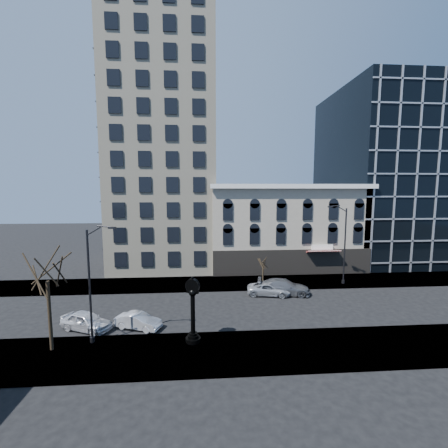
{
  "coord_description": "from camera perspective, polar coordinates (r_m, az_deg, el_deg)",
  "views": [
    {
      "loc": [
        -0.34,
        -28.42,
        11.71
      ],
      "look_at": [
        2.0,
        4.0,
        8.0
      ],
      "focal_mm": 24.0,
      "sensor_mm": 36.0,
      "label": 1
    }
  ],
  "objects": [
    {
      "name": "glass_office",
      "position": [
        59.03,
        29.4,
        7.91
      ],
      "size": [
        20.0,
        20.15,
        28.0
      ],
      "color": "black",
      "rests_on": "ground"
    },
    {
      "name": "ground",
      "position": [
        30.74,
        -3.31,
        -15.89
      ],
      "size": [
        160.0,
        160.0,
        0.0
      ],
      "primitive_type": "plane",
      "color": "black",
      "rests_on": "ground"
    },
    {
      "name": "car_near_a",
      "position": [
        28.82,
        -24.76,
        -16.43
      ],
      "size": [
        4.82,
        3.46,
        1.52
      ],
      "primitive_type": "imported",
      "rotation": [
        0.0,
        0.0,
        1.15
      ],
      "color": "silver",
      "rests_on": "ground"
    },
    {
      "name": "victorian_row",
      "position": [
        46.35,
        11.35,
        -0.7
      ],
      "size": [
        22.6,
        11.19,
        12.5
      ],
      "color": "#A89E8B",
      "rests_on": "ground"
    },
    {
      "name": "bare_tree_far",
      "position": [
        37.09,
        7.48,
        -6.66
      ],
      "size": [
        2.45,
        2.45,
        4.21
      ],
      "color": "#302518",
      "rests_on": "sidewalk_far"
    },
    {
      "name": "car_near_b",
      "position": [
        27.64,
        -16.01,
        -17.33
      ],
      "size": [
        4.19,
        2.7,
        1.3
      ],
      "primitive_type": "imported",
      "rotation": [
        0.0,
        0.0,
        1.21
      ],
      "color": "silver",
      "rests_on": "ground"
    },
    {
      "name": "bare_tree_near",
      "position": [
        24.76,
        -30.75,
        -6.86
      ],
      "size": [
        4.82,
        4.82,
        8.28
      ],
      "color": "#302518",
      "rests_on": "sidewalk_near"
    },
    {
      "name": "sidewalk_far",
      "position": [
        38.24,
        -3.49,
        -11.24
      ],
      "size": [
        160.0,
        6.0,
        0.12
      ],
      "primitive_type": "cube",
      "color": "gray",
      "rests_on": "ground"
    },
    {
      "name": "street_clock",
      "position": [
        23.82,
        -5.95,
        -16.39
      ],
      "size": [
        1.17,
        1.17,
        5.16
      ],
      "rotation": [
        0.0,
        0.0,
        -0.42
      ],
      "color": "black",
      "rests_on": "sidewalk_near"
    },
    {
      "name": "street_lamp_near",
      "position": [
        24.13,
        -23.06,
        -5.14
      ],
      "size": [
        2.38,
        0.52,
        9.19
      ],
      "rotation": [
        0.0,
        0.0,
        -0.1
      ],
      "color": "black",
      "rests_on": "sidewalk_near"
    },
    {
      "name": "cream_tower",
      "position": [
        48.26,
        -11.36,
        15.46
      ],
      "size": [
        15.9,
        15.4,
        42.5
      ],
      "color": "beige",
      "rests_on": "ground"
    },
    {
      "name": "car_far_a",
      "position": [
        34.59,
        8.57,
        -12.17
      ],
      "size": [
        5.18,
        3.14,
        1.34
      ],
      "primitive_type": "imported",
      "rotation": [
        0.0,
        0.0,
        1.37
      ],
      "color": "#A5A8AD",
      "rests_on": "ground"
    },
    {
      "name": "sidewalk_near",
      "position": [
        23.51,
        -3.0,
        -23.2
      ],
      "size": [
        160.0,
        6.0,
        0.12
      ],
      "primitive_type": "cube",
      "color": "gray",
      "rests_on": "ground"
    },
    {
      "name": "street_lamp_far",
      "position": [
        39.19,
        21.16,
        0.08
      ],
      "size": [
        2.54,
        0.82,
        9.93
      ],
      "rotation": [
        0.0,
        0.0,
        2.93
      ],
      "color": "black",
      "rests_on": "sidewalk_far"
    },
    {
      "name": "car_far_b",
      "position": [
        35.07,
        11.3,
        -11.66
      ],
      "size": [
        6.2,
        3.54,
        1.69
      ],
      "primitive_type": "imported",
      "rotation": [
        0.0,
        0.0,
        1.36
      ],
      "color": "#595B60",
      "rests_on": "ground"
    }
  ]
}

